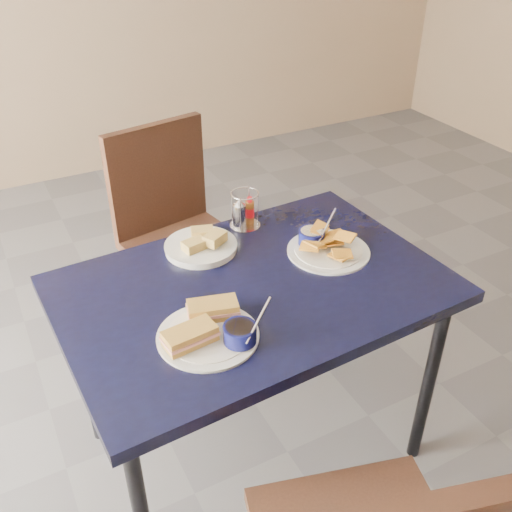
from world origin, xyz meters
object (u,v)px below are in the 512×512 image
sandwich_plate (211,329)px  bread_basket (202,245)px  chair_far (177,221)px  condiment_caddy (244,213)px  dining_table (253,301)px  plantain_plate (323,245)px

sandwich_plate → bread_basket: bearing=70.2°
bread_basket → sandwich_plate: bearing=-109.8°
chair_far → condiment_caddy: (0.09, -0.48, 0.26)m
dining_table → bread_basket: size_ratio=5.04×
dining_table → sandwich_plate: bearing=-143.0°
sandwich_plate → plantain_plate: size_ratio=1.10×
condiment_caddy → dining_table: bearing=-111.8°
bread_basket → plantain_plate: bearing=-27.8°
sandwich_plate → plantain_plate: same height
plantain_plate → chair_far: bearing=108.3°
dining_table → condiment_caddy: condiment_caddy is taller
plantain_plate → bread_basket: bearing=152.2°
sandwich_plate → bread_basket: 0.44m
plantain_plate → bread_basket: 0.41m
chair_far → sandwich_plate: size_ratio=3.15×
dining_table → chair_far: chair_far is taller
bread_basket → dining_table: bearing=-75.6°
chair_far → sandwich_plate: bearing=-104.9°
dining_table → plantain_plate: 0.31m
sandwich_plate → bread_basket: (0.15, 0.41, -0.01)m
chair_far → plantain_plate: 0.82m
condiment_caddy → chair_far: bearing=100.0°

